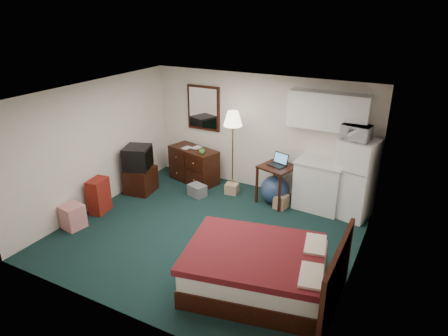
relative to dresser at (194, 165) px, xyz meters
The scene contains 25 objects.
floor 2.36m from the dresser, 52.47° to the right, with size 5.00×4.50×0.01m, color black.
ceiling 3.14m from the dresser, 52.47° to the right, with size 5.00×4.50×0.01m, color white.
walls 2.48m from the dresser, 52.47° to the right, with size 5.01×4.51×2.50m.
mirror 1.31m from the dresser, 79.95° to the left, with size 0.80×0.06×1.00m, color white, non-canonical shape.
upper_cabinets 3.27m from the dresser, ahead, with size 1.50×0.35×0.70m, color white, non-canonical shape.
headboard 4.78m from the dresser, 35.70° to the right, with size 0.06×1.56×1.00m, color black, non-canonical shape.
dresser is the anchor object (origin of this frame).
floor_lamp 1.16m from the dresser, ahead, with size 0.39×0.39×1.80m, color gold, non-canonical shape.
desk 2.06m from the dresser, ahead, with size 0.64×0.64×0.81m, color black, non-canonical shape.
exercise_ball 2.04m from the dresser, ahead, with size 0.59×0.59×0.59m, color navy.
kitchen_counter 2.89m from the dresser, ahead, with size 0.89×0.68×0.97m, color white, non-canonical shape.
fridge 3.57m from the dresser, ahead, with size 0.63×0.63×1.54m, color white, non-canonical shape.
bed 3.93m from the dresser, 45.16° to the right, with size 1.92×1.50×0.61m, color #4C0E11, non-canonical shape.
tv_stand 1.26m from the dresser, 125.60° to the right, with size 0.55×0.60×0.55m, color black, non-canonical shape.
suitcase 2.29m from the dresser, 112.18° to the right, with size 0.27×0.43×0.69m, color #611209, non-canonical shape.
retail_box 2.93m from the dresser, 107.15° to the right, with size 0.35×0.35×0.44m, color beige, non-canonical shape.
file_bin 0.83m from the dresser, 53.70° to the right, with size 0.36×0.27×0.25m, color slate, non-canonical shape.
cardboard_box_a 1.12m from the dresser, 10.17° to the right, with size 0.27×0.23×0.23m, color olive, non-canonical shape.
cardboard_box_b 2.28m from the dresser, ahead, with size 0.24×0.28×0.28m, color olive, non-canonical shape.
laptop 2.11m from the dresser, ahead, with size 0.34×0.28×0.24m, color black, non-canonical shape.
crt_tv 1.33m from the dresser, 126.12° to the right, with size 0.53×0.57×0.49m, color black, non-canonical shape.
microwave 3.70m from the dresser, ahead, with size 0.51×0.28×0.34m, color white.
book_a 0.55m from the dresser, behind, with size 0.16×0.02×0.22m, color olive.
book_b 0.52m from the dresser, 114.62° to the left, with size 0.17×0.02×0.23m, color olive.
mug 0.60m from the dresser, 28.91° to the right, with size 0.13×0.10×0.13m, color #549D3D.
Camera 1 is at (3.13, -5.31, 3.83)m, focal length 32.00 mm.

